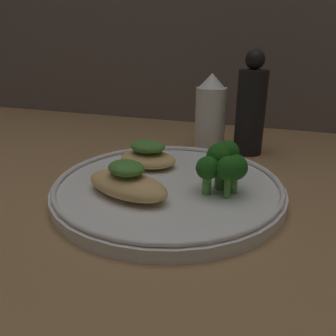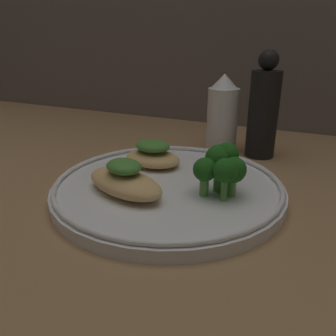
{
  "view_description": "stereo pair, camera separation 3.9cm",
  "coord_description": "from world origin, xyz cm",
  "px_view_note": "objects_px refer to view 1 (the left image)",
  "views": [
    {
      "loc": [
        12.29,
        -34.64,
        17.6
      ],
      "look_at": [
        0.0,
        0.0,
        3.4
      ],
      "focal_mm": 35.0,
      "sensor_mm": 36.0,
      "label": 1
    },
    {
      "loc": [
        15.92,
        -33.12,
        17.6
      ],
      "look_at": [
        0.0,
        0.0,
        3.4
      ],
      "focal_mm": 35.0,
      "sensor_mm": 36.0,
      "label": 2
    }
  ],
  "objects_px": {
    "broccoli_bunch": "(224,163)",
    "pepper_grinder": "(251,109)",
    "plate": "(168,186)",
    "sauce_bottle": "(210,114)"
  },
  "relations": [
    {
      "from": "broccoli_bunch",
      "to": "sauce_bottle",
      "type": "xyz_separation_m",
      "value": [
        -0.06,
        0.2,
        0.01
      ]
    },
    {
      "from": "broccoli_bunch",
      "to": "sauce_bottle",
      "type": "relative_size",
      "value": 0.45
    },
    {
      "from": "pepper_grinder",
      "to": "broccoli_bunch",
      "type": "bearing_deg",
      "value": -91.66
    },
    {
      "from": "sauce_bottle",
      "to": "plate",
      "type": "bearing_deg",
      "value": -92.02
    },
    {
      "from": "broccoli_bunch",
      "to": "pepper_grinder",
      "type": "xyz_separation_m",
      "value": [
        0.01,
        0.2,
        0.03
      ]
    },
    {
      "from": "sauce_bottle",
      "to": "pepper_grinder",
      "type": "distance_m",
      "value": 0.07
    },
    {
      "from": "broccoli_bunch",
      "to": "plate",
      "type": "bearing_deg",
      "value": 179.24
    },
    {
      "from": "broccoli_bunch",
      "to": "pepper_grinder",
      "type": "relative_size",
      "value": 0.35
    },
    {
      "from": "plate",
      "to": "broccoli_bunch",
      "type": "relative_size",
      "value": 4.82
    },
    {
      "from": "plate",
      "to": "pepper_grinder",
      "type": "height_order",
      "value": "pepper_grinder"
    }
  ]
}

